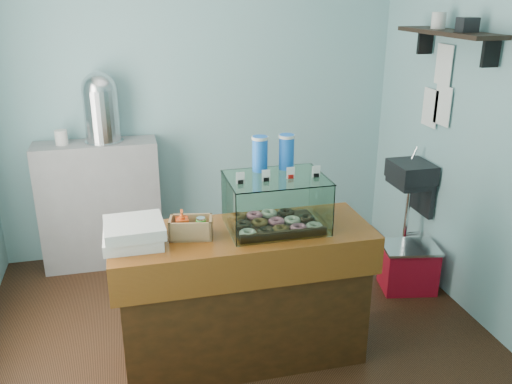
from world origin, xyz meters
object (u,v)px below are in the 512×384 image
object	(u,v)px
counter	(243,295)
red_cooler	(408,267)
display_case	(275,199)
coffee_urn	(101,106)

from	to	relation	value
counter	red_cooler	bearing A→B (deg)	19.47
counter	red_cooler	size ratio (longest dim) A/B	3.30
display_case	red_cooler	distance (m)	1.61
display_case	coffee_urn	bearing A→B (deg)	123.66
counter	coffee_urn	distance (m)	2.02
counter	coffee_urn	world-z (taller)	coffee_urn
counter	coffee_urn	size ratio (longest dim) A/B	2.79
coffee_urn	red_cooler	distance (m)	2.80
display_case	counter	bearing A→B (deg)	-167.71
red_cooler	display_case	bearing A→B (deg)	-148.43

